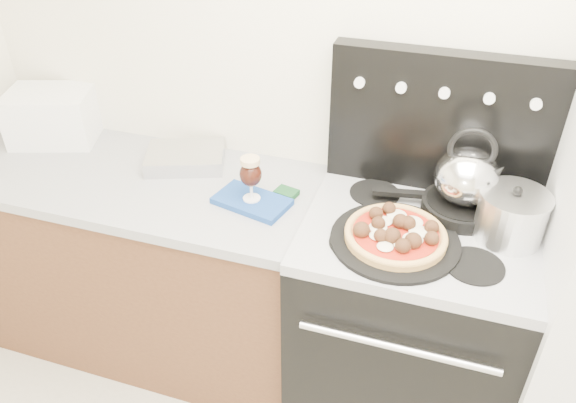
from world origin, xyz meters
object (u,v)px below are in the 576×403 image
at_px(oven_mitt, 252,201).
at_px(skillet, 460,207).
at_px(toaster_oven, 53,116).
at_px(tea_kettle, 468,172).
at_px(stove_body, 403,328).
at_px(beer_glass, 251,179).
at_px(pizza_pan, 395,240).
at_px(base_cabinet, 148,266).
at_px(stock_pot, 511,217).
at_px(pizza, 396,233).

relative_size(oven_mitt, skillet, 1.00).
relative_size(toaster_oven, tea_kettle, 1.47).
relative_size(stove_body, beer_glass, 5.21).
xyz_separation_m(oven_mitt, pizza_pan, (0.52, -0.09, 0.02)).
xyz_separation_m(base_cabinet, tea_kettle, (1.22, 0.10, 0.65)).
bearing_deg(stock_pot, oven_mitt, -176.51).
bearing_deg(pizza, base_cabinet, 172.82).
bearing_deg(skillet, base_cabinet, -175.45).
bearing_deg(base_cabinet, stove_body, -1.30).
height_order(beer_glass, pizza_pan, beer_glass).
height_order(stove_body, toaster_oven, toaster_oven).
bearing_deg(toaster_oven, oven_mitt, -30.41).
bearing_deg(stove_body, oven_mitt, -178.02).
distance_m(stove_body, toaster_oven, 1.67).
relative_size(toaster_oven, pizza, 1.05).
xyz_separation_m(toaster_oven, skillet, (1.67, -0.07, -0.06)).
distance_m(oven_mitt, pizza_pan, 0.53).
relative_size(base_cabinet, beer_glass, 8.58).
bearing_deg(stove_body, base_cabinet, 178.70).
xyz_separation_m(base_cabinet, stove_body, (1.10, -0.02, 0.01)).
bearing_deg(skillet, stove_body, -133.78).
height_order(beer_glass, skillet, beer_glass).
bearing_deg(tea_kettle, stove_body, -124.53).
bearing_deg(tea_kettle, toaster_oven, -172.99).
bearing_deg(toaster_oven, pizza_pan, -29.44).
bearing_deg(toaster_oven, stock_pot, -23.17).
height_order(skillet, stock_pot, stock_pot).
xyz_separation_m(oven_mitt, beer_glass, (0.00, 0.00, 0.10)).
xyz_separation_m(oven_mitt, tea_kettle, (0.71, 0.14, 0.17)).
height_order(toaster_oven, tea_kettle, tea_kettle).
bearing_deg(skillet, pizza_pan, -129.02).
bearing_deg(stock_pot, pizza_pan, -157.72).
relative_size(base_cabinet, stock_pot, 6.84).
height_order(pizza_pan, stock_pot, stock_pot).
xyz_separation_m(base_cabinet, beer_glass, (0.52, -0.05, 0.58)).
bearing_deg(beer_glass, toaster_oven, 167.88).
relative_size(skillet, stock_pot, 1.23).
height_order(base_cabinet, toaster_oven, toaster_oven).
relative_size(toaster_oven, stock_pot, 1.60).
bearing_deg(toaster_oven, beer_glass, -30.41).
bearing_deg(oven_mitt, skillet, 11.42).
relative_size(base_cabinet, oven_mitt, 5.53).
distance_m(beer_glass, pizza, 0.53).
xyz_separation_m(stove_body, stock_pot, (0.27, 0.03, 0.56)).
bearing_deg(toaster_oven, skillet, -20.53).
relative_size(base_cabinet, tea_kettle, 6.30).
xyz_separation_m(pizza, skillet, (0.18, 0.23, -0.01)).
distance_m(pizza, stock_pot, 0.37).
xyz_separation_m(beer_glass, pizza_pan, (0.52, -0.09, -0.08)).
height_order(toaster_oven, oven_mitt, toaster_oven).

